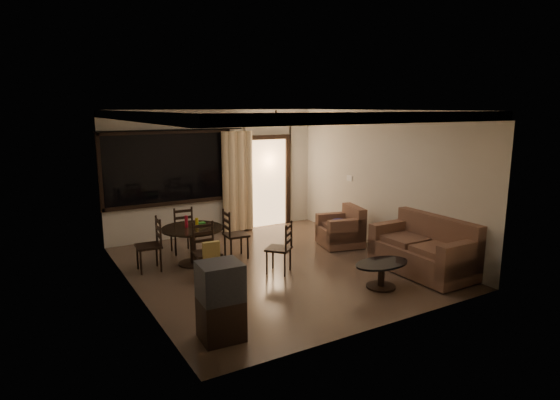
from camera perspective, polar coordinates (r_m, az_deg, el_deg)
ground at (r=8.61m, az=-0.45°, el=-8.11°), size 5.50×5.50×0.00m
room_shell at (r=10.01m, az=-2.59°, el=5.39°), size 5.50×6.70×5.50m
dining_table at (r=8.73m, az=-10.60°, el=-4.23°), size 1.11×1.11×0.92m
dining_chair_west at (r=8.64m, az=-15.61°, el=-6.49°), size 0.45×0.45×0.95m
dining_chair_east at (r=9.05m, az=-5.43°, el=-5.29°), size 0.45×0.45×0.95m
dining_chair_south at (r=8.01m, az=-8.84°, el=-7.44°), size 0.45×0.50×0.95m
dining_chair_north at (r=9.53m, az=-11.86°, el=-4.63°), size 0.45×0.45×0.95m
tv_cabinet at (r=5.96m, az=-7.23°, el=-12.13°), size 0.56×0.50×1.00m
sofa at (r=8.61m, az=17.31°, el=-5.96°), size 0.96×1.79×0.95m
armchair at (r=9.85m, az=7.62°, el=-3.65°), size 0.97×0.97×0.81m
coffee_table at (r=7.74m, az=12.27°, el=-8.44°), size 0.96×0.58×0.42m
side_chair at (r=8.23m, az=-0.08°, el=-7.04°), size 0.57×0.57×0.91m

